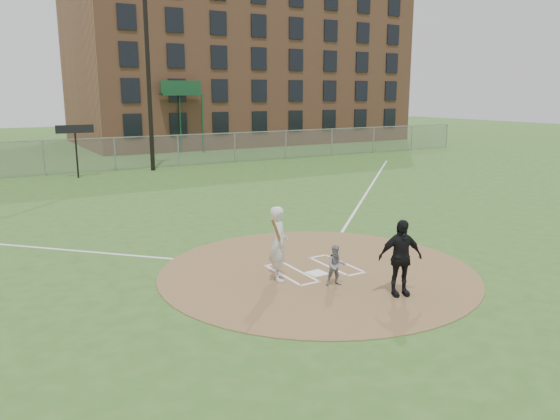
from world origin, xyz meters
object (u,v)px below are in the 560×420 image
umpire (400,258)px  catcher (336,265)px  home_plate (317,273)px  batter_at_plate (279,243)px

umpire → catcher: bearing=143.8°
home_plate → umpire: size_ratio=0.25×
catcher → umpire: umpire is taller
home_plate → batter_at_plate: size_ratio=0.24×
umpire → home_plate: bearing=129.2°
home_plate → batter_at_plate: batter_at_plate is taller
home_plate → catcher: 1.05m
home_plate → batter_at_plate: bearing=173.4°
home_plate → catcher: catcher is taller
catcher → batter_at_plate: size_ratio=0.53×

